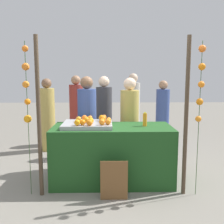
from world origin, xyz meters
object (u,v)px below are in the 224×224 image
object	(u,v)px
stall_counter	(112,154)
orange_0	(108,122)
juice_bottle	(145,120)
vendor_left	(87,126)
orange_1	(84,118)
chalkboard_sign	(114,181)
vendor_right	(129,127)

from	to	relation	value
stall_counter	orange_0	xyz separation A→B (m)	(-0.06, -0.18, 0.54)
juice_bottle	vendor_left	world-z (taller)	vendor_left
stall_counter	orange_1	size ratio (longest dim) A/B	21.13
vendor_left	chalkboard_sign	bearing A→B (deg)	-70.28
orange_1	chalkboard_sign	distance (m)	1.16
stall_counter	orange_0	size ratio (longest dim) A/B	21.25
orange_1	stall_counter	bearing A→B (deg)	-24.07
orange_0	chalkboard_sign	world-z (taller)	orange_0
orange_0	orange_1	bearing A→B (deg)	135.21
orange_1	vendor_left	xyz separation A→B (m)	(0.01, 0.43, -0.22)
stall_counter	orange_0	distance (m)	0.57
orange_0	juice_bottle	bearing A→B (deg)	19.08
stall_counter	orange_1	world-z (taller)	orange_1
orange_0	juice_bottle	size ratio (longest dim) A/B	0.40
stall_counter	vendor_right	world-z (taller)	vendor_right
stall_counter	vendor_right	bearing A→B (deg)	62.67
stall_counter	vendor_right	size ratio (longest dim) A/B	1.13
juice_bottle	vendor_left	distance (m)	1.13
chalkboard_sign	vendor_left	distance (m)	1.39
vendor_left	vendor_right	distance (m)	0.75
orange_0	chalkboard_sign	size ratio (longest dim) A/B	0.16
orange_0	orange_1	size ratio (longest dim) A/B	0.99
juice_bottle	chalkboard_sign	distance (m)	1.06
vendor_left	vendor_right	bearing A→B (deg)	-0.82
orange_1	vendor_right	bearing A→B (deg)	28.97
vendor_left	stall_counter	bearing A→B (deg)	-55.62
juice_bottle	chalkboard_sign	world-z (taller)	juice_bottle
chalkboard_sign	vendor_right	distance (m)	1.34
orange_0	orange_1	world-z (taller)	same
juice_bottle	vendor_right	bearing A→B (deg)	107.03
stall_counter	juice_bottle	bearing A→B (deg)	2.32
chalkboard_sign	juice_bottle	bearing A→B (deg)	51.68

